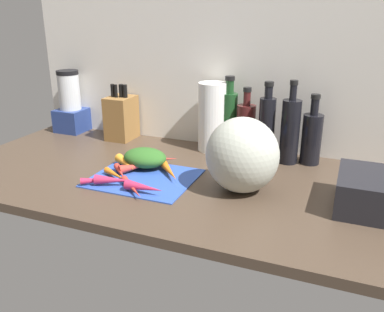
% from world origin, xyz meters
% --- Properties ---
extents(ground_plane, '(1.70, 0.80, 0.03)m').
position_xyz_m(ground_plane, '(0.00, 0.00, -0.01)').
color(ground_plane, '#47382B').
extents(wall_back, '(1.70, 0.03, 0.60)m').
position_xyz_m(wall_back, '(0.00, 0.39, 0.30)').
color(wall_back, silver).
rests_on(wall_back, ground_plane).
extents(cutting_board, '(0.34, 0.29, 0.01)m').
position_xyz_m(cutting_board, '(-0.12, -0.07, 0.00)').
color(cutting_board, '#2D51B7').
rests_on(cutting_board, ground_plane).
extents(carrot_0, '(0.10, 0.11, 0.03)m').
position_xyz_m(carrot_0, '(-0.17, -0.04, 0.02)').
color(carrot_0, red).
rests_on(carrot_0, cutting_board).
extents(carrot_1, '(0.11, 0.07, 0.02)m').
position_xyz_m(carrot_1, '(-0.20, -0.12, 0.02)').
color(carrot_1, orange).
rests_on(carrot_1, cutting_board).
extents(carrot_2, '(0.16, 0.10, 0.03)m').
position_xyz_m(carrot_2, '(-0.13, 0.06, 0.02)').
color(carrot_2, red).
rests_on(carrot_2, cutting_board).
extents(carrot_3, '(0.13, 0.07, 0.03)m').
position_xyz_m(carrot_3, '(-0.17, -0.17, 0.02)').
color(carrot_3, '#B2264C').
rests_on(carrot_3, cutting_board).
extents(carrot_4, '(0.13, 0.11, 0.03)m').
position_xyz_m(carrot_4, '(-0.21, -0.03, 0.02)').
color(carrot_4, orange).
rests_on(carrot_4, cutting_board).
extents(carrot_5, '(0.10, 0.07, 0.02)m').
position_xyz_m(carrot_5, '(-0.23, -0.18, 0.02)').
color(carrot_5, '#B2264C').
rests_on(carrot_5, cutting_board).
extents(carrot_6, '(0.13, 0.12, 0.02)m').
position_xyz_m(carrot_6, '(-0.09, -0.19, 0.02)').
color(carrot_6, red).
rests_on(carrot_6, cutting_board).
extents(carrot_7, '(0.10, 0.10, 0.02)m').
position_xyz_m(carrot_7, '(-0.20, -0.09, 0.02)').
color(carrot_7, red).
rests_on(carrot_7, cutting_board).
extents(carrot_8, '(0.13, 0.04, 0.03)m').
position_xyz_m(carrot_8, '(-0.05, -0.19, 0.02)').
color(carrot_8, '#B2264C').
rests_on(carrot_8, cutting_board).
extents(carrot_9, '(0.12, 0.13, 0.03)m').
position_xyz_m(carrot_9, '(-0.04, -0.03, 0.02)').
color(carrot_9, orange).
rests_on(carrot_9, cutting_board).
extents(carrot_greens_pile, '(0.16, 0.12, 0.07)m').
position_xyz_m(carrot_greens_pile, '(-0.15, 0.01, 0.04)').
color(carrot_greens_pile, '#2D6023').
rests_on(carrot_greens_pile, cutting_board).
extents(winter_squash, '(0.23, 0.21, 0.24)m').
position_xyz_m(winter_squash, '(0.22, -0.04, 0.12)').
color(winter_squash, '#B2B7A8').
rests_on(winter_squash, ground_plane).
extents(knife_block, '(0.11, 0.13, 0.24)m').
position_xyz_m(knife_block, '(-0.42, 0.29, 0.10)').
color(knife_block, olive).
rests_on(knife_block, ground_plane).
extents(blender_appliance, '(0.13, 0.13, 0.28)m').
position_xyz_m(blender_appliance, '(-0.70, 0.31, 0.12)').
color(blender_appliance, navy).
rests_on(blender_appliance, ground_plane).
extents(paper_towel_roll, '(0.11, 0.11, 0.27)m').
position_xyz_m(paper_towel_roll, '(-0.00, 0.30, 0.14)').
color(paper_towel_roll, white).
rests_on(paper_towel_roll, ground_plane).
extents(bottle_0, '(0.07, 0.07, 0.30)m').
position_xyz_m(bottle_0, '(0.06, 0.31, 0.13)').
color(bottle_0, '#19421E').
rests_on(bottle_0, ground_plane).
extents(bottle_1, '(0.07, 0.07, 0.27)m').
position_xyz_m(bottle_1, '(0.14, 0.30, 0.11)').
color(bottle_1, '#471919').
rests_on(bottle_1, ground_plane).
extents(bottle_2, '(0.06, 0.06, 0.30)m').
position_xyz_m(bottle_2, '(0.23, 0.27, 0.13)').
color(bottle_2, black).
rests_on(bottle_2, ground_plane).
extents(bottle_3, '(0.07, 0.07, 0.31)m').
position_xyz_m(bottle_3, '(0.31, 0.27, 0.13)').
color(bottle_3, black).
rests_on(bottle_3, ground_plane).
extents(bottle_4, '(0.07, 0.07, 0.26)m').
position_xyz_m(bottle_4, '(0.39, 0.29, 0.10)').
color(bottle_4, black).
rests_on(bottle_4, ground_plane).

